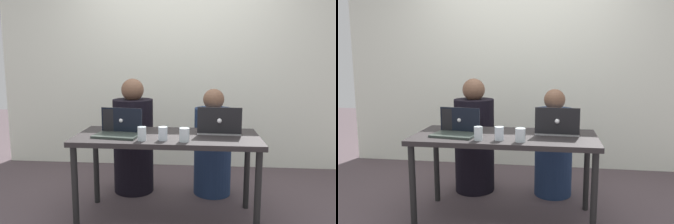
# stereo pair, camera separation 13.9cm
# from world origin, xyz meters

# --- Properties ---
(ground_plane) EXTENTS (12.00, 12.00, 0.00)m
(ground_plane) POSITION_xyz_m (0.00, 0.00, 0.00)
(ground_plane) COLOR #4D4044
(back_wall) EXTENTS (4.50, 0.10, 2.45)m
(back_wall) POSITION_xyz_m (0.00, 1.51, 1.22)
(back_wall) COLOR silver
(back_wall) RESTS_ON ground
(desk) EXTENTS (1.49, 0.64, 0.73)m
(desk) POSITION_xyz_m (0.00, 0.00, 0.65)
(desk) COLOR #282425
(desk) RESTS_ON ground
(person_on_left) EXTENTS (0.49, 0.49, 1.15)m
(person_on_left) POSITION_xyz_m (-0.40, 0.59, 0.51)
(person_on_left) COLOR black
(person_on_left) RESTS_ON ground
(person_on_right) EXTENTS (0.44, 0.44, 1.06)m
(person_on_right) POSITION_xyz_m (0.40, 0.59, 0.47)
(person_on_right) COLOR navy
(person_on_right) RESTS_ON ground
(laptop_back_right) EXTENTS (0.37, 0.28, 0.23)m
(laptop_back_right) POSITION_xyz_m (0.42, 0.09, 0.78)
(laptop_back_right) COLOR silver
(laptop_back_right) RESTS_ON desk
(laptop_back_left) EXTENTS (0.31, 0.24, 0.20)m
(laptop_back_left) POSITION_xyz_m (-0.39, 0.10, 0.77)
(laptop_back_left) COLOR #AEB5B3
(laptop_back_left) RESTS_ON desk
(laptop_front_left) EXTENTS (0.38, 0.28, 0.22)m
(laptop_front_left) POSITION_xyz_m (-0.39, -0.06, 0.77)
(laptop_front_left) COLOR #333C36
(laptop_front_left) RESTS_ON desk
(water_glass_center) EXTENTS (0.07, 0.07, 0.10)m
(water_glass_center) POSITION_xyz_m (-0.02, -0.18, 0.77)
(water_glass_center) COLOR silver
(water_glass_center) RESTS_ON desk
(water_glass_left) EXTENTS (0.07, 0.07, 0.11)m
(water_glass_left) POSITION_xyz_m (-0.17, -0.21, 0.77)
(water_glass_left) COLOR silver
(water_glass_left) RESTS_ON desk
(water_glass_right) EXTENTS (0.08, 0.08, 0.10)m
(water_glass_right) POSITION_xyz_m (0.15, -0.21, 0.77)
(water_glass_right) COLOR silver
(water_glass_right) RESTS_ON desk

